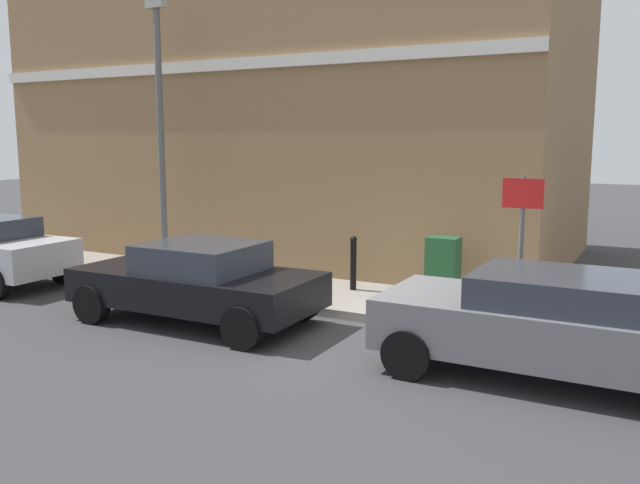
{
  "coord_description": "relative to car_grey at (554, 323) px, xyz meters",
  "views": [
    {
      "loc": [
        -8.7,
        -4.0,
        2.99
      ],
      "look_at": [
        1.43,
        1.41,
        1.2
      ],
      "focal_mm": 37.09,
      "sensor_mm": 36.0,
      "label": 1
    }
  ],
  "objects": [
    {
      "name": "street_sign",
      "position": [
        1.61,
        0.75,
        0.94
      ],
      "size": [
        0.08,
        0.6,
        2.3
      ],
      "color": "#59595B",
      "rests_on": "sidewalk"
    },
    {
      "name": "ground",
      "position": [
        0.31,
        2.81,
        -0.73
      ],
      "size": [
        80.0,
        80.0,
        0.0
      ],
      "primitive_type": "plane",
      "color": "#38383A"
    },
    {
      "name": "bollard_near_cabinet",
      "position": [
        2.77,
        4.06,
        -0.02
      ],
      "size": [
        0.14,
        0.14,
        1.04
      ],
      "color": "black",
      "rests_on": "sidewalk"
    },
    {
      "name": "corner_building",
      "position": [
        7.3,
        7.58,
        3.09
      ],
      "size": [
        7.68,
        13.54,
        7.64
      ],
      "color": "olive",
      "rests_on": "ground"
    },
    {
      "name": "sidewalk",
      "position": [
        2.38,
        8.81,
        -0.65
      ],
      "size": [
        2.27,
        30.0,
        0.15
      ],
      "primitive_type": "cube",
      "color": "gray",
      "rests_on": "ground"
    },
    {
      "name": "lamppost",
      "position": [
        2.56,
        8.51,
        2.58
      ],
      "size": [
        0.2,
        0.44,
        5.72
      ],
      "color": "#59595B",
      "rests_on": "sidewalk"
    },
    {
      "name": "utility_cabinet",
      "position": [
        2.67,
        2.28,
        -0.04
      ],
      "size": [
        0.46,
        0.61,
        1.15
      ],
      "color": "#1E4C28",
      "rests_on": "sidewalk"
    },
    {
      "name": "car_grey",
      "position": [
        0.0,
        0.0,
        0.0
      ],
      "size": [
        1.94,
        4.3,
        1.36
      ],
      "rotation": [
        0.0,
        0.0,
        1.57
      ],
      "color": "slate",
      "rests_on": "ground"
    },
    {
      "name": "car_black",
      "position": [
        0.0,
        5.57,
        -0.03
      ],
      "size": [
        1.98,
        4.09,
        1.33
      ],
      "rotation": [
        0.0,
        0.0,
        1.58
      ],
      "color": "black",
      "rests_on": "ground"
    }
  ]
}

